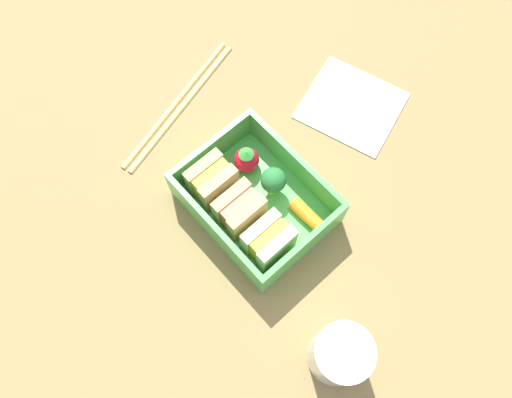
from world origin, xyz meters
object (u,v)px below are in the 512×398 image
object	(u,v)px
sandwich_left	(269,241)
broccoli_floret	(274,182)
folded_napkin	(352,105)
drinking_glass	(340,355)
strawberry_far_left	(246,160)
carrot_stick_far_left	(306,214)
sandwich_center	(212,181)
chopstick_pair	(179,104)
sandwich_center_left	(240,210)

from	to	relation	value
sandwich_left	broccoli_floret	xyz separation A→B (cm)	(4.51, -4.94, 0.22)
sandwich_left	folded_napkin	world-z (taller)	sandwich_left
broccoli_floret	drinking_glass	distance (cm)	19.16
strawberry_far_left	drinking_glass	world-z (taller)	drinking_glass
carrot_stick_far_left	sandwich_center	bearing A→B (deg)	30.18
sandwich_left	folded_napkin	xyz separation A→B (cm)	(6.73, -20.34, -3.31)
chopstick_pair	drinking_glass	size ratio (longest dim) A/B	2.94
sandwich_center_left	strawberry_far_left	world-z (taller)	sandwich_center_left
sandwich_center_left	drinking_glass	world-z (taller)	drinking_glass
sandwich_left	sandwich_center_left	size ratio (longest dim) A/B	1.00
sandwich_center_left	folded_napkin	distance (cm)	20.71
sandwich_center	folded_napkin	size ratio (longest dim) A/B	0.42
broccoli_floret	folded_napkin	distance (cm)	15.95
sandwich_left	carrot_stick_far_left	bearing A→B (deg)	-91.99
drinking_glass	strawberry_far_left	bearing A→B (deg)	-18.64
carrot_stick_far_left	broccoli_floret	world-z (taller)	broccoli_floret
drinking_glass	broccoli_floret	bearing A→B (deg)	-23.36
sandwich_left	sandwich_center	size ratio (longest dim) A/B	1.00
sandwich_center_left	chopstick_pair	xyz separation A→B (cm)	(16.58, -4.33, -3.16)
sandwich_left	sandwich_center	world-z (taller)	same
folded_napkin	broccoli_floret	bearing A→B (deg)	98.22
strawberry_far_left	chopstick_pair	bearing A→B (deg)	2.02
drinking_glass	folded_napkin	size ratio (longest dim) A/B	0.63
sandwich_left	carrot_stick_far_left	world-z (taller)	sandwich_left
strawberry_far_left	sandwich_center_left	bearing A→B (deg)	131.96
sandwich_center	carrot_stick_far_left	distance (cm)	11.03
broccoli_floret	drinking_glass	xyz separation A→B (cm)	(-17.59, 7.60, -0.16)
sandwich_center_left	chopstick_pair	world-z (taller)	sandwich_center_left
drinking_glass	folded_napkin	bearing A→B (deg)	-49.25
folded_napkin	chopstick_pair	bearing A→B (deg)	47.88
carrot_stick_far_left	strawberry_far_left	bearing A→B (deg)	4.57
sandwich_center_left	strawberry_far_left	bearing A→B (deg)	-48.04
sandwich_center	folded_napkin	bearing A→B (deg)	-97.05
broccoli_floret	drinking_glass	bearing A→B (deg)	156.64
sandwich_center_left	sandwich_center	world-z (taller)	same
carrot_stick_far_left	broccoli_floret	xyz separation A→B (cm)	(4.70, 0.55, 1.77)
sandwich_center_left	folded_napkin	bearing A→B (deg)	-84.08
sandwich_left	drinking_glass	size ratio (longest dim) A/B	0.66
sandwich_left	chopstick_pair	distance (cm)	21.88
carrot_stick_far_left	chopstick_pair	bearing A→B (deg)	3.11
sandwich_center_left	sandwich_center	bearing A→B (deg)	0.00
strawberry_far_left	folded_napkin	xyz separation A→B (cm)	(-2.17, -15.57, -2.59)
broccoli_floret	drinking_glass	size ratio (longest dim) A/B	0.59
sandwich_left	broccoli_floret	bearing A→B (deg)	-47.61
strawberry_far_left	chopstick_pair	distance (cm)	12.55
carrot_stick_far_left	strawberry_far_left	distance (cm)	9.16
sandwich_left	sandwich_center_left	xyz separation A→B (cm)	(4.62, 0.00, 0.00)
chopstick_pair	drinking_glass	world-z (taller)	drinking_glass
carrot_stick_far_left	drinking_glass	distance (cm)	15.33
chopstick_pair	strawberry_far_left	bearing A→B (deg)	-177.98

